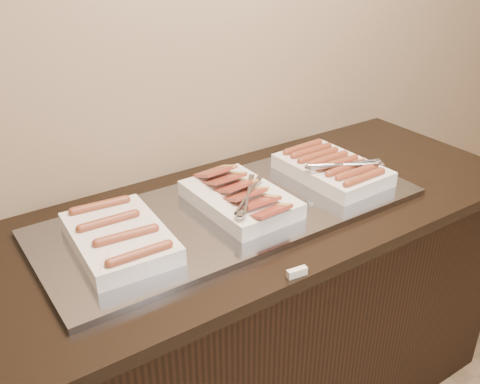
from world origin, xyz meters
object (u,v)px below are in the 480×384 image
object	(u,v)px
dish_center	(240,198)
warming_tray	(233,211)
dish_left	(119,237)
dish_right	(333,168)
counter	(236,324)

from	to	relation	value
dish_center	warming_tray	bearing A→B (deg)	169.05
dish_left	dish_right	distance (m)	0.78
counter	dish_left	size ratio (longest dim) A/B	5.60
warming_tray	dish_left	distance (m)	0.37
counter	dish_right	world-z (taller)	dish_right
dish_left	dish_center	xyz separation A→B (m)	(0.40, -0.00, 0.00)
warming_tray	counter	bearing A→B (deg)	0.00
counter	dish_left	distance (m)	0.63
dish_center	dish_right	size ratio (longest dim) A/B	1.03
dish_center	dish_left	bearing A→B (deg)	178.15
counter	dish_right	distance (m)	0.64
dish_center	dish_right	xyz separation A→B (m)	(0.39, 0.00, 0.00)
counter	dish_left	bearing A→B (deg)	180.00
dish_right	warming_tray	bearing A→B (deg)	177.83
counter	warming_tray	size ratio (longest dim) A/B	1.72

